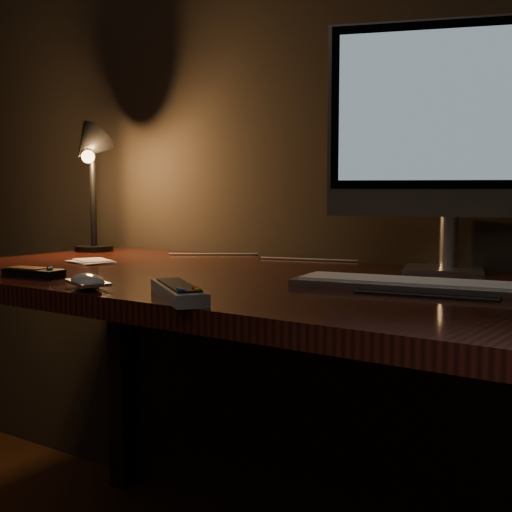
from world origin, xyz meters
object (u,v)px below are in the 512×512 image
Objects in this scene: monitor at (446,124)px; keyboard at (416,284)px; tv_remote at (178,291)px; desk at (277,332)px; mouse at (88,283)px; desk_lamp at (90,164)px; media_remote at (33,272)px.

monitor is 0.44m from keyboard.
monitor is at bearing 107.46° from tv_remote.
mouse is (-0.16, -0.39, 0.14)m from desk.
tv_remote is at bearing -127.81° from monitor.
monitor is 0.74m from tv_remote.
desk_lamp reaches higher than keyboard.
desk_lamp is (-0.56, 0.50, 0.24)m from mouse.
desk_lamp is (-0.33, 0.45, 0.24)m from media_remote.
mouse is 0.74× the size of media_remote.
monitor reaches higher than desk.
keyboard is 2.21× the size of tv_remote.
tv_remote is (0.06, -0.38, 0.14)m from desk.
keyboard is at bearing -22.41° from desk_lamp.
tv_remote is 0.56× the size of desk_lamp.
media_remote is at bearing -67.93° from desk_lamp.
desk is at bearing 162.11° from keyboard.
monitor is 1.00m from desk_lamp.
tv_remote is (-0.21, -0.64, -0.31)m from monitor.
desk_lamp reaches higher than desk.
monitor reaches higher than keyboard.
tv_remote is (0.22, 0.01, 0.00)m from mouse.
media_remote is (-0.39, -0.33, 0.14)m from desk.
desk_lamp is (-0.77, 0.50, 0.24)m from tv_remote.
desk is 0.53m from media_remote.
keyboard is at bearing 86.53° from tv_remote.
monitor reaches higher than media_remote.
keyboard reaches higher than desk.
keyboard is 0.60m from mouse.
desk is 15.39× the size of mouse.
desk is 0.44m from mouse.
monitor reaches higher than tv_remote.
monitor is 1.47× the size of desk_lamp.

